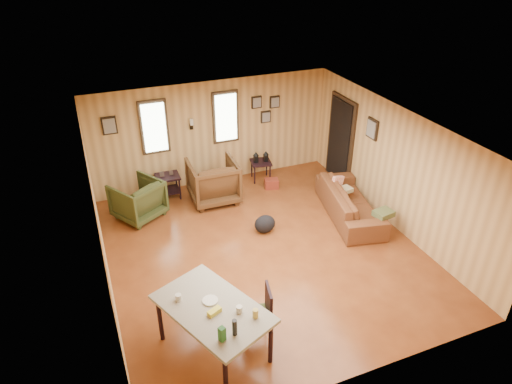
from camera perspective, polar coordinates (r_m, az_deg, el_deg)
room at (r=8.17m, az=1.43°, el=0.76°), size 5.54×6.04×2.44m
sofa at (r=9.54m, az=11.73°, el=-0.70°), size 1.08×2.25×0.85m
recliner_brown at (r=9.89m, az=-5.38°, el=1.61°), size 1.03×0.97×1.03m
recliner_green at (r=9.61m, az=-14.58°, el=-0.71°), size 1.16×1.14×0.89m
end_table at (r=10.22m, az=-10.94°, el=1.18°), size 0.53×0.48×0.65m
side_table at (r=10.70m, az=0.61°, el=3.94°), size 0.53×0.53×0.73m
cooler at (r=10.52m, az=1.95°, el=1.06°), size 0.35×0.29×0.22m
backpack at (r=8.96m, az=1.11°, el=-4.02°), size 0.44×0.35×0.36m
sofa_pillows at (r=9.41m, az=13.01°, el=-0.86°), size 0.61×1.54×0.31m
dining_table at (r=6.34m, az=-5.37°, el=-14.68°), size 1.52×1.86×1.05m
dining_chair at (r=6.66m, az=0.66°, el=-14.69°), size 0.49×0.49×0.91m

